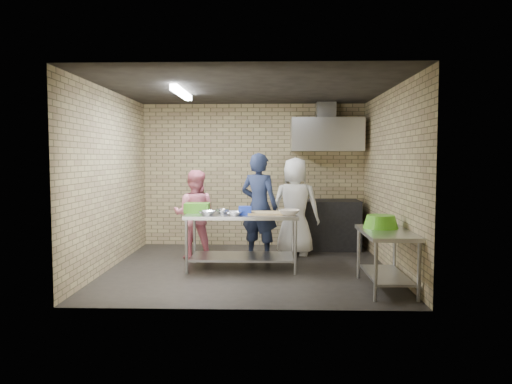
# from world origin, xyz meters

# --- Properties ---
(floor) EXTENTS (4.20, 4.20, 0.00)m
(floor) POSITION_xyz_m (0.00, 0.00, 0.00)
(floor) COLOR black
(floor) RESTS_ON ground
(ceiling) EXTENTS (4.20, 4.20, 0.00)m
(ceiling) POSITION_xyz_m (0.00, 0.00, 2.70)
(ceiling) COLOR black
(ceiling) RESTS_ON ground
(back_wall) EXTENTS (4.20, 0.06, 2.70)m
(back_wall) POSITION_xyz_m (0.00, 2.00, 1.35)
(back_wall) COLOR tan
(back_wall) RESTS_ON ground
(front_wall) EXTENTS (4.20, 0.06, 2.70)m
(front_wall) POSITION_xyz_m (0.00, -2.00, 1.35)
(front_wall) COLOR tan
(front_wall) RESTS_ON ground
(left_wall) EXTENTS (0.06, 4.00, 2.70)m
(left_wall) POSITION_xyz_m (-2.10, 0.00, 1.35)
(left_wall) COLOR tan
(left_wall) RESTS_ON ground
(right_wall) EXTENTS (0.06, 4.00, 2.70)m
(right_wall) POSITION_xyz_m (2.10, 0.00, 1.35)
(right_wall) COLOR tan
(right_wall) RESTS_ON ground
(prep_table) EXTENTS (1.67, 0.84, 0.84)m
(prep_table) POSITION_xyz_m (-0.10, 0.00, 0.42)
(prep_table) COLOR #B2B4BA
(prep_table) RESTS_ON floor
(side_counter) EXTENTS (0.60, 1.20, 0.75)m
(side_counter) POSITION_xyz_m (1.80, -1.10, 0.38)
(side_counter) COLOR silver
(side_counter) RESTS_ON floor
(stove) EXTENTS (1.20, 0.70, 0.90)m
(stove) POSITION_xyz_m (1.35, 1.65, 0.45)
(stove) COLOR black
(stove) RESTS_ON floor
(range_hood) EXTENTS (1.30, 0.60, 0.60)m
(range_hood) POSITION_xyz_m (1.35, 1.70, 2.10)
(range_hood) COLOR silver
(range_hood) RESTS_ON back_wall
(hood_duct) EXTENTS (0.35, 0.30, 0.30)m
(hood_duct) POSITION_xyz_m (1.35, 1.85, 2.55)
(hood_duct) COLOR #A5A8AD
(hood_duct) RESTS_ON back_wall
(wall_shelf) EXTENTS (0.80, 0.20, 0.04)m
(wall_shelf) POSITION_xyz_m (1.65, 1.89, 1.92)
(wall_shelf) COLOR #3F2B19
(wall_shelf) RESTS_ON back_wall
(fluorescent_fixture) EXTENTS (0.10, 1.25, 0.08)m
(fluorescent_fixture) POSITION_xyz_m (-1.00, 0.00, 2.64)
(fluorescent_fixture) COLOR white
(fluorescent_fixture) RESTS_ON ceiling
(green_crate) EXTENTS (0.37, 0.28, 0.15)m
(green_crate) POSITION_xyz_m (-0.80, 0.12, 0.91)
(green_crate) COLOR #3F991C
(green_crate) RESTS_ON prep_table
(blue_tub) EXTENTS (0.19, 0.19, 0.12)m
(blue_tub) POSITION_xyz_m (-0.05, -0.10, 0.90)
(blue_tub) COLOR blue
(blue_tub) RESTS_ON prep_table
(cutting_board) EXTENTS (0.51, 0.39, 0.03)m
(cutting_board) POSITION_xyz_m (0.25, -0.02, 0.85)
(cutting_board) COLOR tan
(cutting_board) RESTS_ON prep_table
(mixing_bowl_a) EXTENTS (0.27, 0.27, 0.06)m
(mixing_bowl_a) POSITION_xyz_m (-0.60, -0.20, 0.87)
(mixing_bowl_a) COLOR silver
(mixing_bowl_a) RESTS_ON prep_table
(mixing_bowl_b) EXTENTS (0.21, 0.21, 0.06)m
(mixing_bowl_b) POSITION_xyz_m (-0.40, 0.05, 0.87)
(mixing_bowl_b) COLOR silver
(mixing_bowl_b) RESTS_ON prep_table
(mixing_bowl_c) EXTENTS (0.25, 0.25, 0.06)m
(mixing_bowl_c) POSITION_xyz_m (-0.20, -0.22, 0.87)
(mixing_bowl_c) COLOR silver
(mixing_bowl_c) RESTS_ON prep_table
(ceramic_bowl) EXTENTS (0.34, 0.34, 0.08)m
(ceramic_bowl) POSITION_xyz_m (0.60, -0.15, 0.88)
(ceramic_bowl) COLOR #C1B19A
(ceramic_bowl) RESTS_ON prep_table
(green_basin) EXTENTS (0.46, 0.46, 0.17)m
(green_basin) POSITION_xyz_m (1.78, -0.85, 0.83)
(green_basin) COLOR #59C626
(green_basin) RESTS_ON side_counter
(bottle_red) EXTENTS (0.07, 0.07, 0.18)m
(bottle_red) POSITION_xyz_m (1.40, 1.89, 2.03)
(bottle_red) COLOR #B22619
(bottle_red) RESTS_ON wall_shelf
(bottle_green) EXTENTS (0.06, 0.06, 0.15)m
(bottle_green) POSITION_xyz_m (1.80, 1.89, 2.02)
(bottle_green) COLOR green
(bottle_green) RESTS_ON wall_shelf
(man_navy) EXTENTS (0.76, 0.65, 1.76)m
(man_navy) POSITION_xyz_m (0.14, 0.63, 0.88)
(man_navy) COLOR #151736
(man_navy) RESTS_ON floor
(woman_pink) EXTENTS (0.74, 0.59, 1.47)m
(woman_pink) POSITION_xyz_m (-0.93, 0.70, 0.74)
(woman_pink) COLOR pink
(woman_pink) RESTS_ON floor
(woman_white) EXTENTS (0.91, 0.68, 1.68)m
(woman_white) POSITION_xyz_m (0.75, 1.06, 0.84)
(woman_white) COLOR white
(woman_white) RESTS_ON floor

